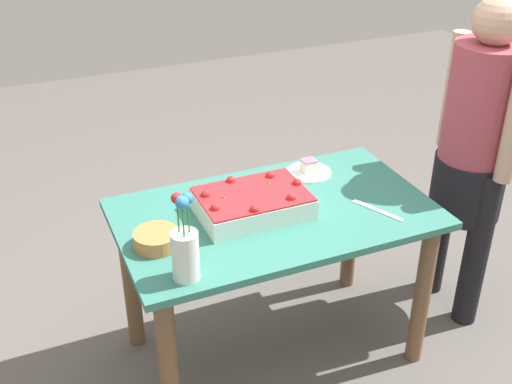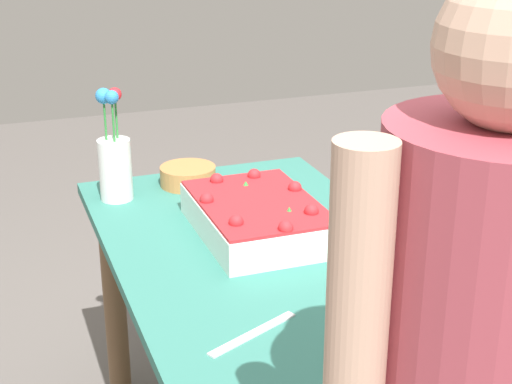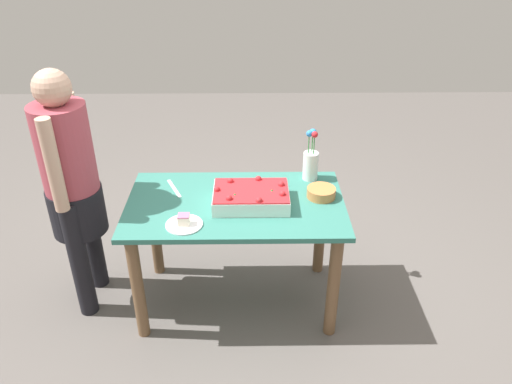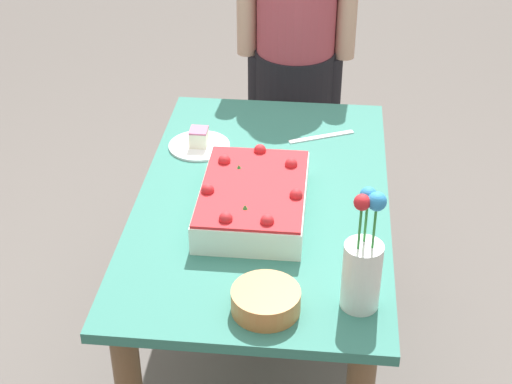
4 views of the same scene
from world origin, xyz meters
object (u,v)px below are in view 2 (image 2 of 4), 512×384
(serving_plate_with_slice, at_px, (400,274))
(flower_vase, at_px, (115,161))
(sheet_cake, at_px, (257,217))
(fruit_bowl, at_px, (188,176))
(cake_knife, at_px, (253,334))

(serving_plate_with_slice, bearing_deg, flower_vase, -144.86)
(sheet_cake, bearing_deg, fruit_bowl, -169.94)
(sheet_cake, xyz_separation_m, fruit_bowl, (-0.41, -0.07, -0.02))
(sheet_cake, height_order, serving_plate_with_slice, sheet_cake)
(sheet_cake, xyz_separation_m, serving_plate_with_slice, (0.36, 0.21, -0.03))
(sheet_cake, relative_size, serving_plate_with_slice, 2.15)
(sheet_cake, xyz_separation_m, flower_vase, (-0.36, -0.29, 0.07))
(serving_plate_with_slice, relative_size, fruit_bowl, 1.19)
(sheet_cake, bearing_deg, flower_vase, -141.08)
(serving_plate_with_slice, relative_size, flower_vase, 0.61)
(flower_vase, bearing_deg, fruit_bowl, 100.57)
(serving_plate_with_slice, height_order, flower_vase, flower_vase)
(sheet_cake, relative_size, fruit_bowl, 2.56)
(cake_knife, bearing_deg, sheet_cake, 44.22)
(cake_knife, distance_m, fruit_bowl, 0.87)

